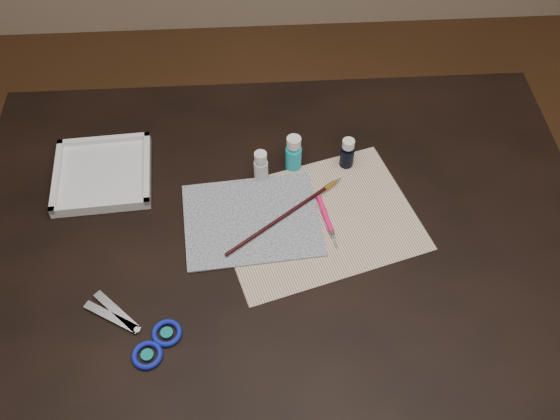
{
  "coord_description": "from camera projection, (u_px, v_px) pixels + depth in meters",
  "views": [
    {
      "loc": [
        -0.05,
        -0.77,
        1.78
      ],
      "look_at": [
        0.0,
        0.0,
        0.8
      ],
      "focal_mm": 40.0,
      "sensor_mm": 36.0,
      "label": 1
    }
  ],
  "objects": [
    {
      "name": "paint_bottle_white",
      "position": [
        261.0,
        166.0,
        1.34
      ],
      "size": [
        0.04,
        0.04,
        0.08
      ],
      "primitive_type": "cylinder",
      "rotation": [
        0.0,
        0.0,
        -0.33
      ],
      "color": "silver",
      "rests_on": "table"
    },
    {
      "name": "paint_bottle_cyan",
      "position": [
        294.0,
        153.0,
        1.36
      ],
      "size": [
        0.04,
        0.04,
        0.09
      ],
      "primitive_type": "cylinder",
      "rotation": [
        0.0,
        0.0,
        0.09
      ],
      "color": "#1CB2C8",
      "rests_on": "table"
    },
    {
      "name": "craft_knife",
      "position": [
        328.0,
        222.0,
        1.28
      ],
      "size": [
        0.04,
        0.14,
        0.01
      ],
      "primitive_type": null,
      "rotation": [
        0.0,
        0.0,
        -1.39
      ],
      "color": "#FF176B",
      "rests_on": "paper"
    },
    {
      "name": "paper",
      "position": [
        318.0,
        219.0,
        1.3
      ],
      "size": [
        0.47,
        0.4,
        0.0
      ],
      "primitive_type": "cube",
      "rotation": [
        0.0,
        0.0,
        0.28
      ],
      "color": "silver",
      "rests_on": "table"
    },
    {
      "name": "palette_tray",
      "position": [
        103.0,
        173.0,
        1.36
      ],
      "size": [
        0.22,
        0.22,
        0.02
      ],
      "primitive_type": "cube",
      "rotation": [
        0.0,
        0.0,
        0.07
      ],
      "color": "silver",
      "rests_on": "table"
    },
    {
      "name": "paint_bottle_navy",
      "position": [
        347.0,
        153.0,
        1.37
      ],
      "size": [
        0.03,
        0.03,
        0.07
      ],
      "primitive_type": "cylinder",
      "rotation": [
        0.0,
        0.0,
        -0.0
      ],
      "color": "black",
      "rests_on": "table"
    },
    {
      "name": "canvas",
      "position": [
        252.0,
        220.0,
        1.29
      ],
      "size": [
        0.3,
        0.25,
        0.0
      ],
      "primitive_type": "cube",
      "rotation": [
        0.0,
        0.0,
        0.08
      ],
      "color": "black",
      "rests_on": "paper"
    },
    {
      "name": "scissors",
      "position": [
        126.0,
        328.0,
        1.14
      ],
      "size": [
        0.24,
        0.21,
        0.01
      ],
      "primitive_type": null,
      "rotation": [
        0.0,
        0.0,
        2.6
      ],
      "color": "silver",
      "rests_on": "table"
    },
    {
      "name": "table",
      "position": [
        280.0,
        313.0,
        1.58
      ],
      "size": [
        1.3,
        0.9,
        0.75
      ],
      "primitive_type": "cube",
      "color": "black",
      "rests_on": "ground"
    },
    {
      "name": "paintbrush",
      "position": [
        287.0,
        214.0,
        1.29
      ],
      "size": [
        0.26,
        0.2,
        0.01
      ],
      "primitive_type": null,
      "rotation": [
        0.0,
        0.0,
        0.64
      ],
      "color": "black",
      "rests_on": "canvas"
    },
    {
      "name": "ground",
      "position": [
        280.0,
        376.0,
        1.89
      ],
      "size": [
        3.5,
        3.5,
        0.02
      ],
      "primitive_type": "cube",
      "color": "#422614",
      "rests_on": "ground"
    }
  ]
}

